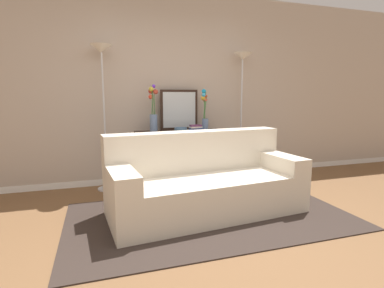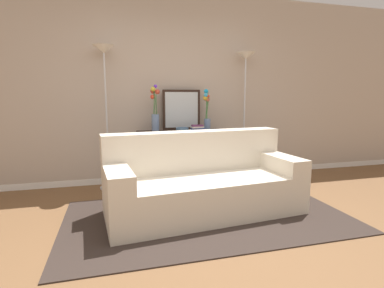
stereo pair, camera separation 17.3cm
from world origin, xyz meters
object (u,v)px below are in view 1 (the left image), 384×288
Objects in this scene: floor_lamp_right at (242,81)px; book_row_under_console at (157,182)px; console_table at (180,147)px; vase_short_flowers at (205,112)px; fruit_bowl at (181,130)px; floor_lamp_left at (103,77)px; couch at (205,184)px; vase_tall_flowers at (153,112)px; wall_mirror at (179,110)px; book_stack at (196,128)px.

book_row_under_console is (-1.34, -0.04, -1.45)m from floor_lamp_right.
vase_short_flowers is (0.37, -0.00, 0.51)m from console_table.
fruit_bowl is (-0.02, -0.12, 0.27)m from console_table.
couch is at bearing -49.29° from floor_lamp_left.
vase_short_flowers is at bearing -2.43° from vase_tall_flowers.
vase_tall_flowers is 1.84× the size of book_row_under_console.
vase_short_flowers is (0.76, -0.03, 0.00)m from vase_tall_flowers.
wall_mirror is (0.03, 0.16, 0.54)m from console_table.
floor_lamp_left is 1.62m from book_row_under_console.
book_stack is (-0.79, -0.15, -0.69)m from floor_lamp_right.
couch reaches higher than console_table.
vase_short_flowers is at bearing 15.87° from fruit_bowl.
floor_lamp_right is (0.99, 0.04, 0.97)m from console_table.
vase_short_flowers is (0.41, 1.13, 0.74)m from couch.
couch reaches higher than book_row_under_console.
fruit_bowl is (-1.01, -0.16, -0.70)m from floor_lamp_right.
floor_lamp_left is 0.81m from vase_tall_flowers.
wall_mirror reaches higher than fruit_bowl.
floor_lamp_left is 2.03m from floor_lamp_right.
vase_tall_flowers is at bearing 177.57° from vase_short_flowers.
couch is 1.96m from floor_lamp_left.
couch is at bearing -73.25° from vase_tall_flowers.
book_row_under_console is (-0.73, 0.00, -1.00)m from vase_short_flowers.
book_stack is at bearing -13.42° from vase_tall_flowers.
floor_lamp_right reaches higher than couch.
vase_tall_flowers is at bearing 136.39° from book_row_under_console.
console_table is at bearing -101.31° from wall_mirror.
book_stack reaches higher than console_table.
console_table is 2.17× the size of wall_mirror.
floor_lamp_right is at bearing 1.61° from book_row_under_console.
couch is 1.13× the size of floor_lamp_right.
vase_short_flowers is at bearing 70.23° from couch.
fruit_bowl is 0.84m from book_row_under_console.
couch is 3.68× the size of wall_mirror.
wall_mirror reaches higher than book_row_under_console.
book_stack is at bearing 1.78° from fruit_bowl.
fruit_bowl is at bearing -164.13° from vase_short_flowers.
console_table is at bearing 179.25° from vase_short_flowers.
vase_tall_flowers reaches higher than vase_short_flowers.
console_table is at bearing -0.00° from book_row_under_console.
vase_tall_flowers is (-0.38, 0.03, 0.51)m from console_table.
floor_lamp_right is 2.94× the size of vase_tall_flowers.
floor_lamp_right is 10.77× the size of fruit_bowl.
floor_lamp_left is 3.29× the size of wall_mirror.
wall_mirror is at bearing 154.83° from vase_short_flowers.
vase_tall_flowers is (-0.35, 1.16, 0.74)m from couch.
floor_lamp_left reaches higher than fruit_bowl.
fruit_bowl is (0.01, 1.02, 0.50)m from couch.
couch is at bearing -74.19° from book_row_under_console.
fruit_bowl is at bearing -8.71° from floor_lamp_left.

